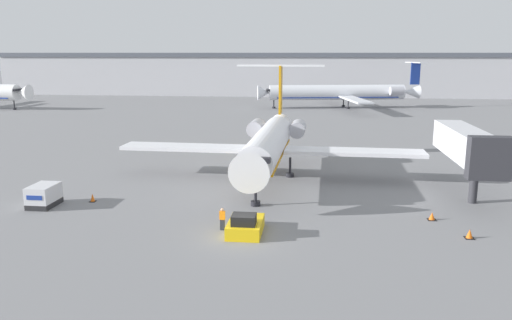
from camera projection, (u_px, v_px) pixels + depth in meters
ground_plane at (241, 238)px, 34.17m from camera, size 600.00×600.00×0.00m
terminal_building at (298, 74)px, 149.40m from camera, size 180.00×16.80×12.50m
airplane_main at (269, 142)px, 50.14m from camera, size 30.59×25.59×11.07m
pushback_tug at (245, 225)px, 35.06m from camera, size 2.36×3.76×1.60m
luggage_cart at (44, 196)px, 41.18m from camera, size 1.88×2.85×1.81m
worker_near_tug at (222, 219)px, 35.65m from camera, size 0.40×0.24×1.64m
traffic_cone_left at (93, 198)px, 42.55m from camera, size 0.51×0.51×0.71m
traffic_cone_right at (432, 216)px, 37.89m from camera, size 0.63×0.63×0.60m
traffic_cone_mid at (470, 234)px, 34.13m from camera, size 0.63×0.63×0.64m
airplane_parked_far_left at (341, 92)px, 114.51m from camera, size 37.87×36.47×10.40m
jet_bridge at (467, 145)px, 44.02m from camera, size 3.20×13.38×6.19m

